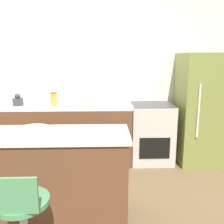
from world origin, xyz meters
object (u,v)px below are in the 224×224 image
Objects in this scene: kettle at (18,101)px; refrigerator at (203,109)px; oven_range at (151,133)px; stool_chair at (22,219)px; mixing_bowl at (83,102)px.

refrigerator is at bearing -0.15° from kettle.
oven_range is 5.00× the size of kettle.
oven_range is 2.12m from kettle.
stool_chair is 3.08× the size of mixing_bowl.
mixing_bowl is (-1.86, 0.01, 0.12)m from refrigerator.
kettle is at bearing 180.00° from mixing_bowl.
refrigerator is 2.84m from kettle.
mixing_bowl is (0.32, 2.04, 0.56)m from stool_chair.
oven_range is 1.10× the size of stool_chair.
stool_chair is at bearing -98.83° from mixing_bowl.
kettle is at bearing -179.31° from oven_range.
mixing_bowl reaches higher than oven_range.
refrigerator is at bearing -2.33° from oven_range.
kettle is 0.98m from mixing_bowl.
refrigerator is 9.22× the size of kettle.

